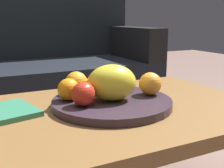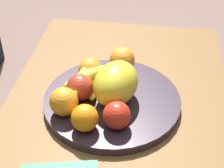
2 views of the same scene
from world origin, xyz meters
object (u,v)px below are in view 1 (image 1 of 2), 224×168
Objects in this scene: fruit_bowl at (112,103)px; apple_left at (97,83)px; couch at (22,78)px; banana_bunch at (108,84)px; orange_front at (122,82)px; apple_front at (83,94)px; coffee_table at (108,121)px; orange_right at (69,89)px; orange_left at (76,83)px; orange_back at (151,84)px; melon_large_front at (112,82)px.

apple_left reaches higher than fruit_bowl.
fruit_bowl is 0.10m from apple_left.
banana_bunch is (0.13, -1.01, 0.15)m from couch.
orange_front is 0.93× the size of apple_left.
coffee_table is at bearing 10.50° from apple_front.
coffee_table is 13.93× the size of apple_front.
banana_bunch is at bearing -9.10° from apple_left.
orange_right is (-0.13, 0.05, 0.05)m from fruit_bowl.
fruit_bowl is at bearing -55.82° from orange_left.
orange_back is (0.22, -0.13, -0.00)m from orange_left.
coffee_table is at bearing -171.02° from melon_large_front.
orange_right is (-0.02, -1.04, 0.16)m from couch.
orange_front is at bearing 29.16° from apple_front.
melon_large_front is 1.99× the size of orange_back.
banana_bunch is at bearing 39.55° from apple_front.
fruit_bowl is 0.15m from orange_left.
orange_left is at bearing 165.74° from orange_front.
banana_bunch is at bearing -82.72° from couch.
apple_front is 0.15m from apple_left.
apple_left is (-0.01, 0.10, -0.02)m from melon_large_front.
apple_left reaches higher than banana_bunch.
orange_left is (-0.06, 0.13, 0.11)m from coffee_table.
orange_left is 1.03× the size of apple_left.
banana_bunch is (0.10, -0.03, -0.01)m from orange_left.
melon_large_front is 0.10m from banana_bunch.
orange_left is (0.03, -0.97, 0.16)m from couch.
orange_back reaches higher than apple_left.
orange_back reaches higher than orange_front.
couch is 22.48× the size of apple_left.
orange_left reaches higher than apple_front.
banana_bunch is at bearing 71.55° from melon_large_front.
fruit_bowl is 0.07m from melon_large_front.
orange_front is 0.09m from apple_left.
orange_right is 0.16m from banana_bunch.
orange_right is at bearing 166.44° from orange_back.
coffee_table is 0.17m from orange_front.
apple_left reaches higher than coffee_table.
orange_left reaches higher than apple_left.
apple_front is (-0.25, -0.01, -0.00)m from orange_back.
orange_front is 0.05m from banana_bunch.
fruit_bowl is at bearing 174.18° from orange_back.
couch reaches higher than orange_left.
orange_front and orange_right have the same top height.
couch is 1.12m from melon_large_front.
coffee_table is at bearing -29.62° from orange_right.
orange_front is at bearing 44.33° from fruit_bowl.
couch reaches higher than fruit_bowl.
apple_left is at bearing 17.79° from orange_right.
couch is at bearing 100.22° from orange_front.
orange_front is at bearing 41.86° from coffee_table.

